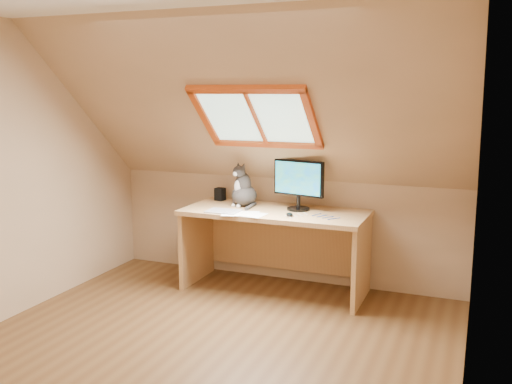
% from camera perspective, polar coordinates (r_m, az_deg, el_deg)
% --- Properties ---
extents(ground, '(3.50, 3.50, 0.00)m').
position_cam_1_polar(ground, '(4.25, -5.38, -15.55)').
color(ground, brown).
rests_on(ground, ground).
extents(room_shell, '(3.52, 3.52, 2.41)m').
position_cam_1_polar(room_shell, '(3.78, -6.38, 3.84)').
color(room_shell, tan).
rests_on(room_shell, ground).
extents(desk, '(1.67, 0.73, 0.76)m').
position_cam_1_polar(desk, '(5.31, 2.15, -4.12)').
color(desk, tan).
rests_on(desk, ground).
extents(monitor, '(0.49, 0.21, 0.46)m').
position_cam_1_polar(monitor, '(5.17, 4.27, 1.05)').
color(monitor, black).
rests_on(monitor, desk).
extents(cat, '(0.32, 0.35, 0.42)m').
position_cam_1_polar(cat, '(5.37, -1.26, 0.19)').
color(cat, '#3F3A37').
rests_on(cat, desk).
extents(desk_speaker, '(0.10, 0.10, 0.12)m').
position_cam_1_polar(desk_speaker, '(5.67, -3.61, -0.22)').
color(desk_speaker, black).
rests_on(desk_speaker, desk).
extents(graphics_tablet, '(0.30, 0.22, 0.01)m').
position_cam_1_polar(graphics_tablet, '(5.13, -3.28, -1.93)').
color(graphics_tablet, '#B2B2B7').
rests_on(graphics_tablet, desk).
extents(mouse, '(0.08, 0.11, 0.03)m').
position_cam_1_polar(mouse, '(4.95, 3.36, -2.27)').
color(mouse, black).
rests_on(mouse, desk).
extents(papers, '(0.35, 0.30, 0.01)m').
position_cam_1_polar(papers, '(5.03, -1.17, -2.21)').
color(papers, white).
rests_on(papers, desk).
extents(cables, '(0.51, 0.26, 0.01)m').
position_cam_1_polar(cables, '(4.96, 5.81, -2.41)').
color(cables, silver).
rests_on(cables, desk).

